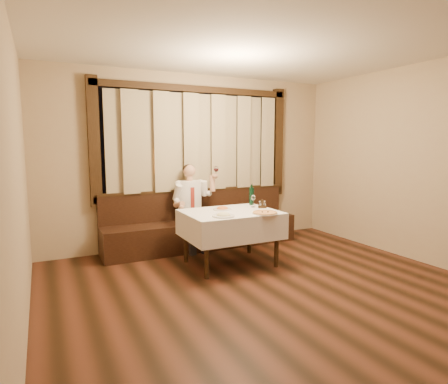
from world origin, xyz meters
name	(u,v)px	position (x,y,z in m)	size (l,w,h in m)	color
room	(259,159)	(0.00, 0.97, 1.50)	(5.01, 6.01, 2.81)	black
banquette	(202,228)	(0.00, 2.72, 0.31)	(3.20, 0.61, 0.94)	black
dining_table	(230,219)	(0.00, 1.70, 0.65)	(1.27, 0.97, 0.76)	black
pizza	(265,213)	(0.32, 1.32, 0.77)	(0.34, 0.34, 0.04)	white
pasta_red	(222,207)	(-0.05, 1.85, 0.79)	(0.26, 0.26, 0.09)	white
pasta_cream	(223,214)	(-0.25, 1.40, 0.80)	(0.29, 0.29, 0.10)	white
green_bottle	(252,196)	(0.53, 2.03, 0.90)	(0.07, 0.07, 0.33)	#0E4528
table_wine_glass	(253,198)	(0.45, 1.85, 0.89)	(0.07, 0.07, 0.18)	white
cruet_caddy	(262,205)	(0.53, 1.72, 0.80)	(0.13, 0.09, 0.12)	black
seated_man	(192,200)	(-0.20, 2.64, 0.80)	(0.73, 0.55, 1.36)	black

